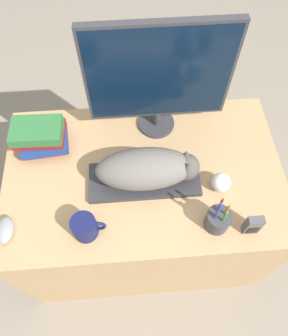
{
  "coord_description": "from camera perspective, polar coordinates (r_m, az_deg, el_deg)",
  "views": [
    {
      "loc": [
        -0.05,
        -0.31,
        1.93
      ],
      "look_at": [
        0.0,
        0.35,
        0.8
      ],
      "focal_mm": 35.0,
      "sensor_mm": 36.0,
      "label": 1
    }
  ],
  "objects": [
    {
      "name": "desk",
      "position": [
        1.7,
        -0.06,
        -6.84
      ],
      "size": [
        1.17,
        0.73,
        0.74
      ],
      "color": "tan",
      "rests_on": "ground_plane"
    },
    {
      "name": "cat",
      "position": [
        1.26,
        0.99,
        -0.08
      ],
      "size": [
        0.41,
        0.17,
        0.15
      ],
      "color": "#66605B",
      "rests_on": "keyboard"
    },
    {
      "name": "ground_plane",
      "position": [
        1.96,
        0.85,
        -21.08
      ],
      "size": [
        12.0,
        12.0,
        0.0
      ],
      "primitive_type": "plane",
      "color": "gray"
    },
    {
      "name": "phone",
      "position": [
        1.28,
        18.44,
        -9.42
      ],
      "size": [
        0.06,
        0.03,
        0.11
      ],
      "color": "#4C4C51",
      "rests_on": "desk"
    },
    {
      "name": "computer_mouse",
      "position": [
        1.35,
        -23.05,
        -9.9
      ],
      "size": [
        0.06,
        0.11,
        0.04
      ],
      "color": "gray",
      "rests_on": "desk"
    },
    {
      "name": "baseball",
      "position": [
        1.34,
        13.26,
        -2.45
      ],
      "size": [
        0.08,
        0.08,
        0.08
      ],
      "color": "silver",
      "rests_on": "desk"
    },
    {
      "name": "pen_cup",
      "position": [
        1.26,
        12.74,
        -8.77
      ],
      "size": [
        0.09,
        0.09,
        0.21
      ],
      "color": "#38383D",
      "rests_on": "desk"
    },
    {
      "name": "book_stack",
      "position": [
        1.45,
        -17.48,
        5.29
      ],
      "size": [
        0.22,
        0.18,
        0.14
      ],
      "color": "maroon",
      "rests_on": "desk"
    },
    {
      "name": "keyboard",
      "position": [
        1.34,
        0.11,
        -2.04
      ],
      "size": [
        0.45,
        0.17,
        0.02
      ],
      "color": "#2D2D33",
      "rests_on": "desk"
    },
    {
      "name": "monitor",
      "position": [
        1.29,
        2.59,
        15.57
      ],
      "size": [
        0.57,
        0.16,
        0.53
      ],
      "color": "#333338",
      "rests_on": "desk"
    },
    {
      "name": "coffee_mug",
      "position": [
        1.24,
        -10.19,
        -10.12
      ],
      "size": [
        0.13,
        0.09,
        0.1
      ],
      "color": "#141947",
      "rests_on": "desk"
    }
  ]
}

